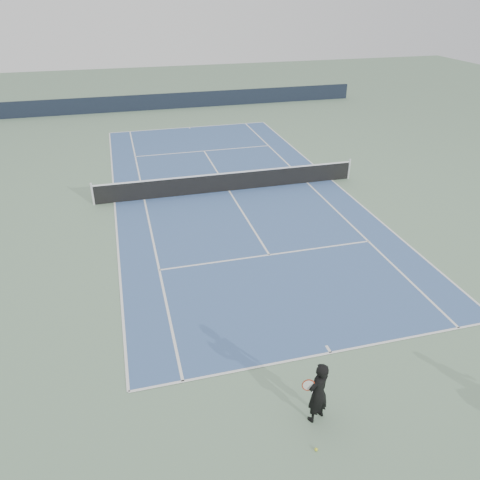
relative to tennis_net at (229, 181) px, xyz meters
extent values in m
plane|color=gray|center=(0.00, 0.00, -0.50)|extent=(80.00, 80.00, 0.00)
cube|color=#3C5B8F|center=(0.00, 0.00, -0.50)|extent=(10.97, 23.77, 0.01)
cylinder|color=silver|center=(-6.40, 0.00, 0.03)|extent=(0.10, 0.10, 1.07)
cylinder|color=silver|center=(6.40, 0.00, 0.03)|extent=(0.10, 0.10, 1.07)
cube|color=black|center=(0.00, 0.00, -0.04)|extent=(12.80, 0.03, 0.90)
cube|color=white|center=(0.00, 0.00, 0.43)|extent=(12.80, 0.04, 0.06)
cube|color=black|center=(0.00, 17.88, 0.10)|extent=(30.00, 0.25, 1.20)
imported|color=black|center=(-1.27, -13.81, 0.33)|extent=(0.76, 0.67, 1.66)
torus|color=#A3260D|center=(-1.55, -13.86, 0.68)|extent=(0.34, 0.18, 0.36)
cylinder|color=white|center=(-1.55, -13.86, 0.68)|extent=(0.29, 0.14, 0.32)
cylinder|color=white|center=(-1.43, -13.83, 0.42)|extent=(0.08, 0.13, 0.27)
sphere|color=yellow|center=(-1.60, -14.63, -0.47)|extent=(0.07, 0.07, 0.07)
camera|label=1|loc=(-4.94, -20.71, 8.47)|focal=35.00mm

